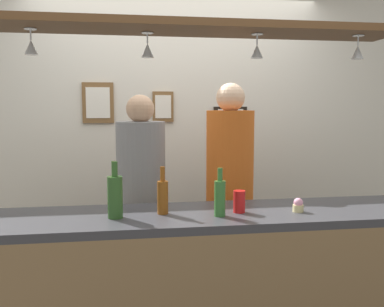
{
  "coord_description": "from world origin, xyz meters",
  "views": [
    {
      "loc": [
        -0.41,
        -2.58,
        1.56
      ],
      "look_at": [
        0.0,
        0.1,
        1.26
      ],
      "focal_mm": 39.25,
      "sensor_mm": 36.0,
      "label": 1
    }
  ],
  "objects_px": {
    "person_left_grey_shirt": "(141,189)",
    "drink_can": "(239,202)",
    "picture_frame_caricature": "(98,103)",
    "bottle_beer_amber_tall": "(163,196)",
    "bottle_beer_green_import": "(220,197)",
    "picture_frame_crest": "(163,107)",
    "picture_frame_lower_pair": "(230,117)",
    "cupcake": "(298,205)",
    "person_right_orange_shirt": "(230,179)",
    "bottle_champagne_green": "(115,196)"
  },
  "relations": [
    {
      "from": "person_left_grey_shirt",
      "to": "cupcake",
      "type": "xyz_separation_m",
      "value": [
        0.84,
        -0.74,
        0.03
      ]
    },
    {
      "from": "person_left_grey_shirt",
      "to": "picture_frame_lower_pair",
      "type": "height_order",
      "value": "person_left_grey_shirt"
    },
    {
      "from": "person_right_orange_shirt",
      "to": "bottle_champagne_green",
      "type": "relative_size",
      "value": 5.77
    },
    {
      "from": "picture_frame_caricature",
      "to": "drink_can",
      "type": "bearing_deg",
      "value": -59.34
    },
    {
      "from": "person_left_grey_shirt",
      "to": "drink_can",
      "type": "bearing_deg",
      "value": -53.69
    },
    {
      "from": "bottle_beer_amber_tall",
      "to": "bottle_champagne_green",
      "type": "relative_size",
      "value": 0.87
    },
    {
      "from": "bottle_beer_amber_tall",
      "to": "bottle_beer_green_import",
      "type": "height_order",
      "value": "same"
    },
    {
      "from": "bottle_beer_amber_tall",
      "to": "picture_frame_lower_pair",
      "type": "bearing_deg",
      "value": 62.83
    },
    {
      "from": "picture_frame_crest",
      "to": "drink_can",
      "type": "bearing_deg",
      "value": -78.16
    },
    {
      "from": "bottle_champagne_green",
      "to": "drink_can",
      "type": "distance_m",
      "value": 0.68
    },
    {
      "from": "cupcake",
      "to": "picture_frame_lower_pair",
      "type": "bearing_deg",
      "value": 91.17
    },
    {
      "from": "drink_can",
      "to": "cupcake",
      "type": "bearing_deg",
      "value": -6.35
    },
    {
      "from": "person_right_orange_shirt",
      "to": "picture_frame_lower_pair",
      "type": "xyz_separation_m",
      "value": [
        0.18,
        0.73,
        0.43
      ]
    },
    {
      "from": "bottle_beer_green_import",
      "to": "drink_can",
      "type": "distance_m",
      "value": 0.14
    },
    {
      "from": "bottle_beer_amber_tall",
      "to": "bottle_champagne_green",
      "type": "height_order",
      "value": "bottle_champagne_green"
    },
    {
      "from": "person_right_orange_shirt",
      "to": "cupcake",
      "type": "relative_size",
      "value": 22.2
    },
    {
      "from": "bottle_beer_green_import",
      "to": "picture_frame_crest",
      "type": "distance_m",
      "value": 1.58
    },
    {
      "from": "person_right_orange_shirt",
      "to": "bottle_champagne_green",
      "type": "distance_m",
      "value": 1.07
    },
    {
      "from": "person_left_grey_shirt",
      "to": "person_right_orange_shirt",
      "type": "bearing_deg",
      "value": 0.0
    },
    {
      "from": "cupcake",
      "to": "picture_frame_crest",
      "type": "bearing_deg",
      "value": 113.15
    },
    {
      "from": "picture_frame_crest",
      "to": "bottle_beer_amber_tall",
      "type": "bearing_deg",
      "value": -94.92
    },
    {
      "from": "picture_frame_crest",
      "to": "bottle_champagne_green",
      "type": "bearing_deg",
      "value": -104.48
    },
    {
      "from": "picture_frame_crest",
      "to": "picture_frame_caricature",
      "type": "bearing_deg",
      "value": 180.0
    },
    {
      "from": "person_left_grey_shirt",
      "to": "cupcake",
      "type": "height_order",
      "value": "person_left_grey_shirt"
    },
    {
      "from": "person_right_orange_shirt",
      "to": "bottle_beer_green_import",
      "type": "distance_m",
      "value": 0.8
    },
    {
      "from": "cupcake",
      "to": "picture_frame_crest",
      "type": "relative_size",
      "value": 0.3
    },
    {
      "from": "drink_can",
      "to": "person_right_orange_shirt",
      "type": "bearing_deg",
      "value": 80.46
    },
    {
      "from": "bottle_beer_green_import",
      "to": "bottle_champagne_green",
      "type": "height_order",
      "value": "bottle_champagne_green"
    },
    {
      "from": "picture_frame_lower_pair",
      "to": "picture_frame_crest",
      "type": "relative_size",
      "value": 1.15
    },
    {
      "from": "drink_can",
      "to": "picture_frame_crest",
      "type": "distance_m",
      "value": 1.55
    },
    {
      "from": "cupcake",
      "to": "picture_frame_crest",
      "type": "xyz_separation_m",
      "value": [
        -0.63,
        1.47,
        0.55
      ]
    },
    {
      "from": "person_left_grey_shirt",
      "to": "picture_frame_lower_pair",
      "type": "xyz_separation_m",
      "value": [
        0.81,
        0.73,
        0.48
      ]
    },
    {
      "from": "drink_can",
      "to": "bottle_beer_amber_tall",
      "type": "bearing_deg",
      "value": 175.62
    },
    {
      "from": "bottle_beer_green_import",
      "to": "picture_frame_lower_pair",
      "type": "distance_m",
      "value": 1.6
    },
    {
      "from": "person_right_orange_shirt",
      "to": "drink_can",
      "type": "relative_size",
      "value": 14.19
    },
    {
      "from": "bottle_champagne_green",
      "to": "bottle_beer_green_import",
      "type": "bearing_deg",
      "value": -4.95
    },
    {
      "from": "bottle_beer_amber_tall",
      "to": "picture_frame_caricature",
      "type": "distance_m",
      "value": 1.55
    },
    {
      "from": "picture_frame_caricature",
      "to": "person_left_grey_shirt",
      "type": "bearing_deg",
      "value": -65.49
    },
    {
      "from": "picture_frame_caricature",
      "to": "bottle_beer_amber_tall",
      "type": "bearing_deg",
      "value": -72.98
    },
    {
      "from": "drink_can",
      "to": "picture_frame_lower_pair",
      "type": "height_order",
      "value": "picture_frame_lower_pair"
    },
    {
      "from": "person_left_grey_shirt",
      "to": "bottle_beer_green_import",
      "type": "distance_m",
      "value": 0.87
    },
    {
      "from": "bottle_beer_amber_tall",
      "to": "picture_frame_lower_pair",
      "type": "height_order",
      "value": "picture_frame_lower_pair"
    },
    {
      "from": "bottle_champagne_green",
      "to": "drink_can",
      "type": "height_order",
      "value": "bottle_champagne_green"
    },
    {
      "from": "cupcake",
      "to": "picture_frame_crest",
      "type": "distance_m",
      "value": 1.69
    },
    {
      "from": "bottle_beer_amber_tall",
      "to": "picture_frame_crest",
      "type": "height_order",
      "value": "picture_frame_crest"
    },
    {
      "from": "picture_frame_caricature",
      "to": "bottle_champagne_green",
      "type": "bearing_deg",
      "value": -83.1
    },
    {
      "from": "cupcake",
      "to": "picture_frame_caricature",
      "type": "relative_size",
      "value": 0.23
    },
    {
      "from": "person_left_grey_shirt",
      "to": "cupcake",
      "type": "distance_m",
      "value": 1.12
    },
    {
      "from": "bottle_beer_green_import",
      "to": "drink_can",
      "type": "xyz_separation_m",
      "value": [
        0.12,
        0.06,
        -0.04
      ]
    },
    {
      "from": "person_right_orange_shirt",
      "to": "bottle_beer_amber_tall",
      "type": "relative_size",
      "value": 6.66
    }
  ]
}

